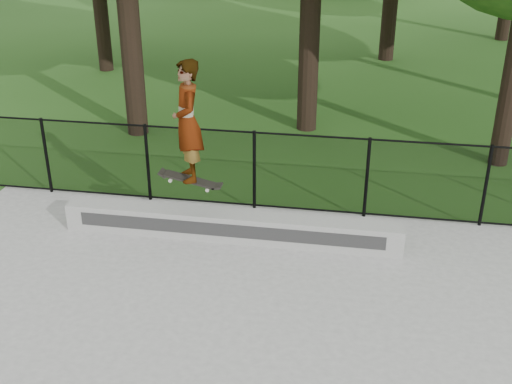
% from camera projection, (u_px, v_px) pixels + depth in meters
% --- Properties ---
extents(grind_ledge, '(5.67, 0.40, 0.46)m').
position_uv_depth(grind_ledge, '(231.00, 226.00, 10.70)').
color(grind_ledge, '#B5B6B0').
rests_on(grind_ledge, concrete_slab).
extents(skater_airborne, '(0.83, 0.82, 2.09)m').
position_uv_depth(skater_airborne, '(187.00, 123.00, 9.81)').
color(skater_airborne, black).
rests_on(skater_airborne, ground).
extents(chainlink_fence, '(16.06, 0.06, 1.50)m').
position_uv_depth(chainlink_fence, '(367.00, 178.00, 11.20)').
color(chainlink_fence, black).
rests_on(chainlink_fence, concrete_slab).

